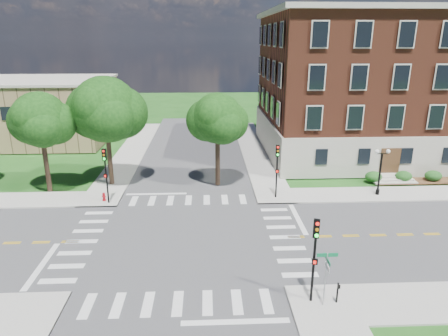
{
  "coord_description": "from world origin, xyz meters",
  "views": [
    {
      "loc": [
        1.69,
        -25.43,
        13.61
      ],
      "look_at": [
        3.1,
        6.44,
        3.2
      ],
      "focal_mm": 32.0,
      "sensor_mm": 36.0,
      "label": 1
    }
  ],
  "objects_px": {
    "traffic_signal_se": "(315,250)",
    "twin_lamp_west": "(380,169)",
    "push_button_post": "(338,292)",
    "street_sign_pole": "(326,269)",
    "traffic_signal_nw": "(106,169)",
    "traffic_signal_ne": "(277,164)",
    "fire_hydrant": "(104,197)"
  },
  "relations": [
    {
      "from": "traffic_signal_nw",
      "to": "push_button_post",
      "type": "bearing_deg",
      "value": -43.09
    },
    {
      "from": "twin_lamp_west",
      "to": "push_button_post",
      "type": "xyz_separation_m",
      "value": [
        -8.55,
        -15.19,
        -1.73
      ]
    },
    {
      "from": "traffic_signal_se",
      "to": "push_button_post",
      "type": "bearing_deg",
      "value": -9.73
    },
    {
      "from": "street_sign_pole",
      "to": "fire_hydrant",
      "type": "height_order",
      "value": "street_sign_pole"
    },
    {
      "from": "traffic_signal_ne",
      "to": "twin_lamp_west",
      "type": "distance_m",
      "value": 9.34
    },
    {
      "from": "traffic_signal_se",
      "to": "push_button_post",
      "type": "height_order",
      "value": "traffic_signal_se"
    },
    {
      "from": "traffic_signal_nw",
      "to": "traffic_signal_ne",
      "type": "bearing_deg",
      "value": 2.25
    },
    {
      "from": "twin_lamp_west",
      "to": "traffic_signal_se",
      "type": "bearing_deg",
      "value": -123.46
    },
    {
      "from": "twin_lamp_west",
      "to": "traffic_signal_nw",
      "type": "bearing_deg",
      "value": -178.02
    },
    {
      "from": "twin_lamp_west",
      "to": "fire_hydrant",
      "type": "height_order",
      "value": "twin_lamp_west"
    },
    {
      "from": "fire_hydrant",
      "to": "street_sign_pole",
      "type": "bearing_deg",
      "value": -44.82
    },
    {
      "from": "twin_lamp_west",
      "to": "push_button_post",
      "type": "height_order",
      "value": "twin_lamp_west"
    },
    {
      "from": "push_button_post",
      "to": "street_sign_pole",
      "type": "bearing_deg",
      "value": -168.72
    },
    {
      "from": "traffic_signal_nw",
      "to": "twin_lamp_west",
      "type": "xyz_separation_m",
      "value": [
        23.91,
        0.83,
        -0.66
      ]
    },
    {
      "from": "traffic_signal_ne",
      "to": "twin_lamp_west",
      "type": "bearing_deg",
      "value": 1.54
    },
    {
      "from": "traffic_signal_se",
      "to": "twin_lamp_west",
      "type": "xyz_separation_m",
      "value": [
        9.89,
        14.96,
        -0.66
      ]
    },
    {
      "from": "twin_lamp_west",
      "to": "street_sign_pole",
      "type": "height_order",
      "value": "twin_lamp_west"
    },
    {
      "from": "traffic_signal_se",
      "to": "push_button_post",
      "type": "distance_m",
      "value": 2.75
    },
    {
      "from": "push_button_post",
      "to": "traffic_signal_ne",
      "type": "bearing_deg",
      "value": 92.93
    },
    {
      "from": "traffic_signal_se",
      "to": "traffic_signal_nw",
      "type": "relative_size",
      "value": 1.0
    },
    {
      "from": "traffic_signal_nw",
      "to": "street_sign_pole",
      "type": "distance_m",
      "value": 20.6
    },
    {
      "from": "traffic_signal_se",
      "to": "traffic_signal_ne",
      "type": "relative_size",
      "value": 1.0
    },
    {
      "from": "traffic_signal_ne",
      "to": "traffic_signal_se",
      "type": "bearing_deg",
      "value": -92.22
    },
    {
      "from": "traffic_signal_ne",
      "to": "fire_hydrant",
      "type": "xyz_separation_m",
      "value": [
        -15.08,
        -0.12,
        -2.72
      ]
    },
    {
      "from": "fire_hydrant",
      "to": "traffic_signal_nw",
      "type": "bearing_deg",
      "value": -42.91
    },
    {
      "from": "twin_lamp_west",
      "to": "street_sign_pole",
      "type": "xyz_separation_m",
      "value": [
        -9.32,
        -15.35,
        -0.21
      ]
    },
    {
      "from": "traffic_signal_ne",
      "to": "traffic_signal_nw",
      "type": "height_order",
      "value": "same"
    },
    {
      "from": "traffic_signal_se",
      "to": "twin_lamp_west",
      "type": "bearing_deg",
      "value": 56.54
    },
    {
      "from": "traffic_signal_ne",
      "to": "twin_lamp_west",
      "type": "xyz_separation_m",
      "value": [
        9.32,
        0.25,
        -0.66
      ]
    },
    {
      "from": "twin_lamp_west",
      "to": "street_sign_pole",
      "type": "bearing_deg",
      "value": -121.28
    },
    {
      "from": "push_button_post",
      "to": "fire_hydrant",
      "type": "bearing_deg",
      "value": 136.91
    },
    {
      "from": "street_sign_pole",
      "to": "traffic_signal_ne",
      "type": "bearing_deg",
      "value": 89.97
    }
  ]
}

